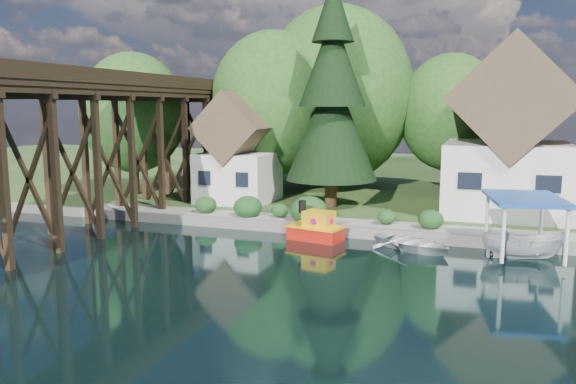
# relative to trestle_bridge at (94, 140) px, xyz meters

# --- Properties ---
(ground) EXTENTS (140.00, 140.00, 0.00)m
(ground) POSITION_rel_trestle_bridge_xyz_m (16.00, -5.17, -5.35)
(ground) COLOR black
(ground) RESTS_ON ground
(bank) EXTENTS (140.00, 52.00, 0.50)m
(bank) POSITION_rel_trestle_bridge_xyz_m (16.00, 28.83, -5.10)
(bank) COLOR #2A481C
(bank) RESTS_ON ground
(seawall) EXTENTS (60.00, 0.40, 0.62)m
(seawall) POSITION_rel_trestle_bridge_xyz_m (20.00, 2.83, -5.04)
(seawall) COLOR slate
(seawall) RESTS_ON ground
(promenade) EXTENTS (50.00, 2.60, 0.06)m
(promenade) POSITION_rel_trestle_bridge_xyz_m (22.00, 4.13, -4.82)
(promenade) COLOR gray
(promenade) RESTS_ON bank
(trestle_bridge) EXTENTS (4.12, 44.18, 9.30)m
(trestle_bridge) POSITION_rel_trestle_bridge_xyz_m (0.00, 0.00, 0.00)
(trestle_bridge) COLOR black
(trestle_bridge) RESTS_ON ground
(house_left) EXTENTS (7.64, 8.64, 11.02)m
(house_left) POSITION_rel_trestle_bridge_xyz_m (23.00, 10.83, -0.21)
(house_left) COLOR silver
(house_left) RESTS_ON bank
(shed) EXTENTS (5.09, 5.40, 7.85)m
(shed) POSITION_rel_trestle_bridge_xyz_m (5.00, 9.33, -1.52)
(shed) COLOR silver
(shed) RESTS_ON bank
(bg_trees) EXTENTS (49.90, 13.30, 10.57)m
(bg_trees) POSITION_rel_trestle_bridge_xyz_m (17.00, 16.08, 1.94)
(bg_trees) COLOR #382314
(bg_trees) RESTS_ON bank
(shrubs) EXTENTS (15.76, 2.47, 1.70)m
(shrubs) POSITION_rel_trestle_bridge_xyz_m (11.40, 4.09, -4.12)
(shrubs) COLOR #194519
(shrubs) RESTS_ON bank
(conifer) EXTENTS (6.15, 6.15, 15.15)m
(conifer) POSITION_rel_trestle_bridge_xyz_m (11.89, 9.33, 2.45)
(conifer) COLOR #382314
(conifer) RESTS_ON bank
(tugboat) EXTENTS (3.26, 2.25, 2.16)m
(tugboat) POSITION_rel_trestle_bridge_xyz_m (13.11, 1.64, -4.70)
(tugboat) COLOR red
(tugboat) RESTS_ON ground
(boat_white_a) EXTENTS (5.23, 4.75, 0.89)m
(boat_white_a) POSITION_rel_trestle_bridge_xyz_m (18.40, 1.28, -4.91)
(boat_white_a) COLOR white
(boat_white_a) RESTS_ON ground
(boat_canopy) EXTENTS (3.99, 5.18, 3.04)m
(boat_canopy) POSITION_rel_trestle_bridge_xyz_m (23.57, 1.18, -4.05)
(boat_canopy) COLOR silver
(boat_canopy) RESTS_ON ground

